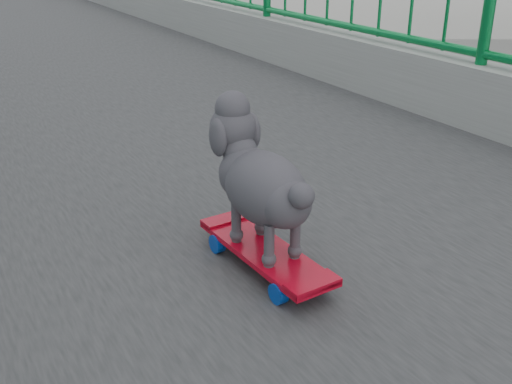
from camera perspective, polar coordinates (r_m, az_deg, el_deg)
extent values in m
cube|color=slate|center=(10.12, -20.95, -5.33)|extent=(1.20, 1.20, 6.50)
cube|color=red|center=(1.68, 0.84, -5.66)|extent=(0.17, 0.50, 0.02)
cube|color=#99999E|center=(1.58, 4.07, -8.58)|extent=(0.09, 0.04, 0.02)
cylinder|color=#0737A4|center=(1.56, 2.16, -9.60)|extent=(0.03, 0.06, 0.06)
sphere|color=yellow|center=(1.56, 2.16, -9.60)|extent=(0.02, 0.02, 0.02)
cylinder|color=#0737A4|center=(1.62, 5.87, -8.22)|extent=(0.03, 0.06, 0.06)
sphere|color=yellow|center=(1.62, 5.87, -8.22)|extent=(0.02, 0.02, 0.02)
cube|color=#99999E|center=(1.81, -1.96, -4.11)|extent=(0.09, 0.04, 0.02)
cylinder|color=#0737A4|center=(1.79, -3.70, -4.91)|extent=(0.03, 0.06, 0.06)
sphere|color=yellow|center=(1.79, -3.70, -4.91)|extent=(0.02, 0.02, 0.02)
cylinder|color=#0737A4|center=(1.85, -0.26, -3.89)|extent=(0.03, 0.06, 0.06)
sphere|color=yellow|center=(1.85, -0.26, -3.89)|extent=(0.02, 0.02, 0.02)
ellipsoid|color=#302E33|center=(1.60, 0.88, 0.34)|extent=(0.21, 0.30, 0.20)
sphere|color=#302E33|center=(1.69, -2.22, 6.17)|extent=(0.13, 0.13, 0.13)
sphere|color=black|center=(1.76, -3.67, 6.34)|extent=(0.02, 0.02, 0.02)
sphere|color=#302E33|center=(1.47, 4.37, -0.38)|extent=(0.07, 0.07, 0.07)
cylinder|color=#302E33|center=(1.69, -1.89, -2.84)|extent=(0.03, 0.03, 0.12)
cylinder|color=#302E33|center=(1.73, 0.50, -2.16)|extent=(0.03, 0.03, 0.12)
cylinder|color=#302E33|center=(1.57, 1.26, -5.10)|extent=(0.03, 0.03, 0.12)
cylinder|color=#302E33|center=(1.61, 3.75, -4.30)|extent=(0.03, 0.03, 0.12)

